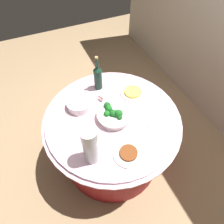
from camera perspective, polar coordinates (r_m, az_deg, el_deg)
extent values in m
plane|color=#9E7F5B|center=(2.19, 0.00, -12.87)|extent=(6.00, 6.00, 0.00)
cylinder|color=maroon|center=(1.89, 0.00, -8.38)|extent=(1.01, 1.01, 0.69)
cylinder|color=#E0B2C6|center=(1.59, 0.00, -2.01)|extent=(1.16, 1.16, 0.02)
cylinder|color=#E0B2C6|center=(1.57, 0.00, -1.47)|extent=(1.10, 1.10, 0.03)
cylinder|color=white|center=(1.53, 0.64, -1.22)|extent=(0.26, 0.26, 0.05)
cylinder|color=white|center=(1.50, 0.65, -0.51)|extent=(0.28, 0.28, 0.01)
sphere|color=#19631E|center=(1.48, 0.64, -0.50)|extent=(0.06, 0.06, 0.06)
sphere|color=#19521E|center=(1.53, -1.44, 1.98)|extent=(0.06, 0.06, 0.06)
sphere|color=#19531E|center=(1.48, 0.21, -0.42)|extent=(0.06, 0.06, 0.06)
sphere|color=#19811E|center=(1.49, 0.53, -0.40)|extent=(0.04, 0.04, 0.04)
sphere|color=#19661E|center=(1.51, -0.94, 1.00)|extent=(0.06, 0.06, 0.06)
sphere|color=#195F1E|center=(1.46, 2.37, -1.63)|extent=(0.04, 0.04, 0.04)
sphere|color=#19551E|center=(1.49, 1.71, -0.17)|extent=(0.04, 0.04, 0.04)
sphere|color=#196F1E|center=(1.48, -1.56, -0.48)|extent=(0.05, 0.05, 0.05)
sphere|color=#195E1E|center=(1.47, 1.98, -0.48)|extent=(0.07, 0.07, 0.07)
sphere|color=#197B1E|center=(1.53, -1.10, 1.74)|extent=(0.04, 0.04, 0.04)
cylinder|color=white|center=(1.64, -9.72, 1.75)|extent=(0.21, 0.21, 0.01)
cylinder|color=white|center=(1.63, -9.77, 1.98)|extent=(0.21, 0.21, 0.01)
cylinder|color=white|center=(1.62, -9.82, 2.21)|extent=(0.21, 0.21, 0.01)
cylinder|color=white|center=(1.62, -9.86, 2.44)|extent=(0.21, 0.21, 0.01)
cylinder|color=white|center=(1.61, -9.91, 2.67)|extent=(0.21, 0.21, 0.01)
cylinder|color=white|center=(1.60, -9.96, 2.90)|extent=(0.21, 0.21, 0.01)
cylinder|color=white|center=(1.60, -10.01, 3.14)|extent=(0.21, 0.21, 0.01)
cylinder|color=#133424|center=(1.72, -4.24, 9.85)|extent=(0.07, 0.07, 0.20)
cone|color=#133424|center=(1.64, -4.49, 12.98)|extent=(0.07, 0.07, 0.04)
cylinder|color=#133424|center=(1.60, -4.63, 14.65)|extent=(0.03, 0.03, 0.08)
cylinder|color=#B2844C|center=(1.57, -4.74, 16.04)|extent=(0.03, 0.03, 0.02)
cylinder|color=silver|center=(1.22, -6.44, -9.99)|extent=(0.11, 0.11, 0.34)
sphere|color=#E5B26B|center=(1.33, -5.61, -13.38)|extent=(0.06, 0.06, 0.06)
sphere|color=#E5B26B|center=(1.35, -5.36, -11.98)|extent=(0.06, 0.06, 0.06)
sphere|color=#E5B26B|center=(1.34, -6.84, -12.52)|extent=(0.06, 0.06, 0.06)
sphere|color=#72C64C|center=(1.29, -5.35, -12.06)|extent=(0.06, 0.06, 0.06)
sphere|color=#72C64C|center=(1.30, -6.05, -10.78)|extent=(0.06, 0.06, 0.06)
sphere|color=#72C64C|center=(1.29, -6.99, -11.99)|extent=(0.06, 0.06, 0.06)
sphere|color=red|center=(1.24, -5.36, -10.48)|extent=(0.06, 0.06, 0.06)
sphere|color=red|center=(1.26, -6.81, -9.78)|extent=(0.06, 0.06, 0.06)
sphere|color=red|center=(1.24, -6.85, -11.26)|extent=(0.06, 0.06, 0.06)
sphere|color=#E5B26B|center=(1.20, -5.72, -8.80)|extent=(0.06, 0.06, 0.06)
sphere|color=#E5B26B|center=(1.21, -7.46, -8.97)|extent=(0.06, 0.06, 0.06)
sphere|color=#E5B26B|center=(1.19, -6.50, -10.20)|extent=(0.06, 0.06, 0.06)
sphere|color=#72C64C|center=(1.16, -6.41, -7.20)|extent=(0.06, 0.06, 0.06)
sphere|color=#72C64C|center=(1.15, -7.84, -8.21)|extent=(0.06, 0.06, 0.06)
sphere|color=#72C64C|center=(1.14, -6.16, -8.73)|extent=(0.06, 0.06, 0.06)
cylinder|color=silver|center=(1.55, 13.64, -3.31)|extent=(0.03, 0.16, 0.01)
cylinder|color=silver|center=(1.54, 14.16, -4.37)|extent=(0.03, 0.16, 0.01)
sphere|color=silver|center=(1.52, 11.17, -4.51)|extent=(0.01, 0.01, 0.01)
cylinder|color=white|center=(1.73, 6.26, 5.74)|extent=(0.22, 0.22, 0.01)
cylinder|color=#F2D14C|center=(1.72, 6.31, 6.12)|extent=(0.15, 0.15, 0.02)
cylinder|color=white|center=(1.38, 4.97, -12.47)|extent=(0.22, 0.22, 0.01)
cylinder|color=brown|center=(1.36, 5.02, -12.18)|extent=(0.13, 0.13, 0.02)
cube|color=white|center=(1.65, -3.43, 4.14)|extent=(0.05, 0.03, 0.05)
cube|color=maroon|center=(1.64, -3.46, 4.55)|extent=(0.05, 0.03, 0.01)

